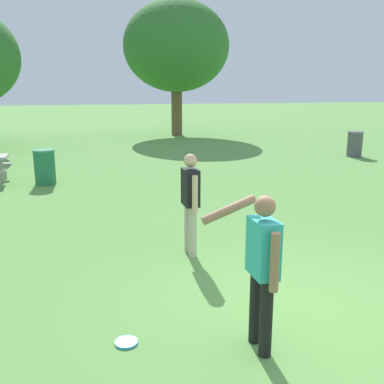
{
  "coord_description": "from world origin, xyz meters",
  "views": [
    {
      "loc": [
        -2.48,
        -4.5,
        2.67
      ],
      "look_at": [
        -0.93,
        2.19,
        1.0
      ],
      "focal_mm": 41.16,
      "sensor_mm": 36.0,
      "label": 1
    }
  ],
  "objects_px": {
    "trash_can_beside_table": "(45,167)",
    "trash_can_further_along": "(355,144)",
    "person_catcher": "(261,262)",
    "tree_far_right": "(176,46)",
    "frisbee": "(126,342)",
    "person_thrower": "(190,198)"
  },
  "relations": [
    {
      "from": "trash_can_further_along",
      "to": "tree_far_right",
      "type": "xyz_separation_m",
      "value": [
        -5.18,
        8.9,
        4.17
      ]
    },
    {
      "from": "person_thrower",
      "to": "frisbee",
      "type": "height_order",
      "value": "person_thrower"
    },
    {
      "from": "trash_can_beside_table",
      "to": "trash_can_further_along",
      "type": "bearing_deg",
      "value": 12.2
    },
    {
      "from": "trash_can_beside_table",
      "to": "frisbee",
      "type": "bearing_deg",
      "value": -79.63
    },
    {
      "from": "person_catcher",
      "to": "trash_can_beside_table",
      "type": "distance_m",
      "value": 9.17
    },
    {
      "from": "tree_far_right",
      "to": "person_thrower",
      "type": "bearing_deg",
      "value": -100.42
    },
    {
      "from": "person_catcher",
      "to": "tree_far_right",
      "type": "bearing_deg",
      "value": 81.25
    },
    {
      "from": "person_catcher",
      "to": "frisbee",
      "type": "relative_size",
      "value": 6.71
    },
    {
      "from": "person_catcher",
      "to": "trash_can_beside_table",
      "type": "xyz_separation_m",
      "value": [
        -2.85,
        8.71,
        -0.48
      ]
    },
    {
      "from": "trash_can_further_along",
      "to": "person_catcher",
      "type": "bearing_deg",
      "value": -126.64
    },
    {
      "from": "frisbee",
      "to": "person_catcher",
      "type": "bearing_deg",
      "value": -16.6
    },
    {
      "from": "trash_can_beside_table",
      "to": "trash_can_further_along",
      "type": "relative_size",
      "value": 1.0
    },
    {
      "from": "frisbee",
      "to": "tree_far_right",
      "type": "xyz_separation_m",
      "value": [
        4.41,
        19.61,
        4.64
      ]
    },
    {
      "from": "person_thrower",
      "to": "trash_can_beside_table",
      "type": "relative_size",
      "value": 1.71
    },
    {
      "from": "person_catcher",
      "to": "tree_far_right",
      "type": "height_order",
      "value": "tree_far_right"
    },
    {
      "from": "tree_far_right",
      "to": "person_catcher",
      "type": "bearing_deg",
      "value": -98.75
    },
    {
      "from": "frisbee",
      "to": "trash_can_beside_table",
      "type": "bearing_deg",
      "value": 100.37
    },
    {
      "from": "person_thrower",
      "to": "frisbee",
      "type": "relative_size",
      "value": 6.71
    },
    {
      "from": "trash_can_beside_table",
      "to": "person_catcher",
      "type": "bearing_deg",
      "value": -71.86
    },
    {
      "from": "person_thrower",
      "to": "person_catcher",
      "type": "height_order",
      "value": "same"
    },
    {
      "from": "person_thrower",
      "to": "trash_can_further_along",
      "type": "distance_m",
      "value": 11.84
    },
    {
      "from": "person_thrower",
      "to": "person_catcher",
      "type": "bearing_deg",
      "value": -87.95
    }
  ]
}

